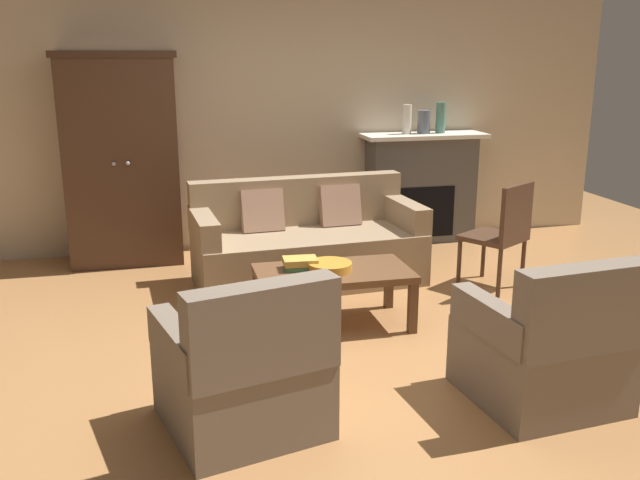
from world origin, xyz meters
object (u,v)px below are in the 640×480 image
object	(u,v)px
fireplace	(421,187)
armoire	(122,159)
couch	(306,245)
side_chair_wooden	(503,230)
mantel_vase_slate	(424,122)
mantel_vase_cream	(407,119)
armchair_near_left	(245,374)
armchair_near_right	(547,350)
mantel_vase_jade	(441,118)
coffee_table	(333,277)
fruit_bowl	(330,266)
book_stack	(301,263)

from	to	relation	value
fireplace	armoire	size ratio (longest dim) A/B	0.65
couch	side_chair_wooden	xyz separation A→B (m)	(1.52, -0.60, 0.19)
mantel_vase_slate	mantel_vase_cream	bearing A→B (deg)	180.00
couch	side_chair_wooden	size ratio (longest dim) A/B	2.19
fireplace	mantel_vase_cream	distance (m)	0.72
fireplace	armchair_near_left	xyz separation A→B (m)	(-2.27, -3.37, -0.25)
mantel_vase_slate	armchair_near_right	xyz separation A→B (m)	(-0.59, -3.44, -0.92)
mantel_vase_slate	mantel_vase_jade	world-z (taller)	mantel_vase_jade
couch	mantel_vase_jade	distance (m)	2.13
fireplace	mantel_vase_slate	size ratio (longest dim) A/B	5.44
fireplace	mantel_vase_jade	distance (m)	0.73
armchair_near_left	armoire	bearing A→B (deg)	101.76
couch	mantel_vase_slate	xyz separation A→B (m)	(1.43, 1.01, 0.92)
coffee_table	fireplace	bearing A→B (deg)	54.89
fireplace	mantel_vase_cream	size ratio (longest dim) A/B	4.37
fruit_bowl	book_stack	size ratio (longest dim) A/B	1.21
armoire	book_stack	bearing A→B (deg)	-56.74
mantel_vase_jade	armchair_near_right	bearing A→B (deg)	-102.57
side_chair_wooden	mantel_vase_slate	bearing A→B (deg)	93.06
mantel_vase_slate	side_chair_wooden	xyz separation A→B (m)	(0.09, -1.61, -0.72)
fruit_bowl	mantel_vase_jade	size ratio (longest dim) A/B	1.02
couch	fruit_bowl	xyz separation A→B (m)	(-0.06, -1.06, 0.13)
mantel_vase_jade	fireplace	bearing A→B (deg)	174.31
mantel_vase_cream	armchair_near_left	world-z (taller)	mantel_vase_cream
book_stack	mantel_vase_cream	world-z (taller)	mantel_vase_cream
mantel_vase_cream	mantel_vase_slate	size ratio (longest dim) A/B	1.24
couch	armchair_near_right	bearing A→B (deg)	-70.86
armoire	book_stack	world-z (taller)	armoire
armoire	book_stack	distance (m)	2.36
mantel_vase_cream	armchair_near_right	distance (m)	3.60
fruit_bowl	mantel_vase_cream	world-z (taller)	mantel_vase_cream
mantel_vase_jade	side_chair_wooden	bearing A→B (deg)	-93.34
side_chair_wooden	couch	bearing A→B (deg)	158.41
book_stack	fruit_bowl	bearing A→B (deg)	-22.55
armoire	couch	distance (m)	1.91
coffee_table	side_chair_wooden	xyz separation A→B (m)	(1.55, 0.45, 0.15)
mantel_vase_jade	armchair_near_left	world-z (taller)	mantel_vase_jade
armchair_near_left	mantel_vase_jade	bearing A→B (deg)	53.85
fireplace	couch	xyz separation A→B (m)	(-1.43, -1.03, -0.25)
coffee_table	armchair_near_right	size ratio (longest dim) A/B	1.25
mantel_vase_cream	side_chair_wooden	distance (m)	1.80
armoire	armchair_near_right	xyz separation A→B (m)	(2.36, -3.38, -0.65)
armoire	couch	xyz separation A→B (m)	(1.52, -0.95, -0.65)
armchair_near_right	book_stack	bearing A→B (deg)	127.01
mantel_vase_slate	fruit_bowl	bearing A→B (deg)	-125.78
mantel_vase_slate	mantel_vase_jade	size ratio (longest dim) A/B	0.75
fireplace	coffee_table	distance (m)	2.56
fireplace	fruit_bowl	bearing A→B (deg)	-125.55
couch	side_chair_wooden	world-z (taller)	side_chair_wooden
coffee_table	fruit_bowl	xyz separation A→B (m)	(-0.03, -0.00, 0.08)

